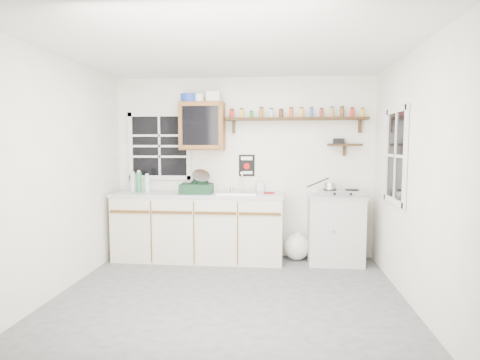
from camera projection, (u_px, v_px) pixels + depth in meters
name	position (u px, v px, depth m)	size (l,w,h in m)	color
room	(229.00, 177.00, 4.05)	(3.64, 3.24, 2.54)	#48484A
main_cabinet	(199.00, 226.00, 5.47)	(2.31, 0.63, 0.92)	beige
right_cabinet	(335.00, 229.00, 5.31)	(0.73, 0.57, 0.91)	#B9B9B2
sink	(238.00, 192.00, 5.38)	(0.52, 0.44, 0.29)	#B3B3B7
upper_cabinet	(202.00, 126.00, 5.49)	(0.60, 0.32, 0.65)	brown
upper_cabinet_clutter	(199.00, 98.00, 5.46)	(0.54, 0.24, 0.14)	#18329F
spice_shelf	(296.00, 118.00, 5.42)	(1.91, 0.18, 0.35)	black
secondary_shelf	(343.00, 144.00, 5.40)	(0.45, 0.16, 0.24)	black
warning_sign	(247.00, 165.00, 5.62)	(0.22, 0.02, 0.30)	black
window_back	(160.00, 146.00, 5.72)	(0.93, 0.03, 0.98)	black
window_right	(396.00, 156.00, 4.41)	(0.03, 0.78, 1.08)	black
water_bottles	(140.00, 183.00, 5.51)	(0.28, 0.15, 0.30)	silver
dish_rack	(198.00, 186.00, 5.37)	(0.45, 0.35, 0.32)	black
soap_bottle	(260.00, 184.00, 5.56)	(0.09, 0.10, 0.21)	white
rag	(269.00, 193.00, 5.35)	(0.13, 0.11, 0.02)	maroon
hotplate	(341.00, 192.00, 5.25)	(0.57, 0.31, 0.08)	#B3B3B7
saucepan	(329.00, 186.00, 5.26)	(0.37, 0.21, 0.16)	#B3B3B7
trash_bag	(297.00, 247.00, 5.46)	(0.38, 0.34, 0.44)	white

